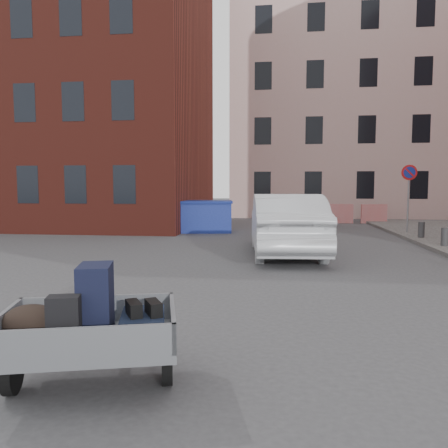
# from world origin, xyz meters

# --- Properties ---
(ground) EXTENTS (120.00, 120.00, 0.00)m
(ground) POSITION_xyz_m (0.00, 0.00, 0.00)
(ground) COLOR #38383A
(ground) RESTS_ON ground
(building_brick) EXTENTS (12.00, 10.00, 14.00)m
(building_brick) POSITION_xyz_m (-9.00, 13.00, 7.00)
(building_brick) COLOR #591E16
(building_brick) RESTS_ON ground
(building_pink) EXTENTS (16.00, 8.00, 14.00)m
(building_pink) POSITION_xyz_m (6.00, 22.00, 7.00)
(building_pink) COLOR beige
(building_pink) RESTS_ON ground
(no_parking_sign) EXTENTS (0.60, 0.09, 2.65)m
(no_parking_sign) POSITION_xyz_m (6.00, 9.48, 2.01)
(no_parking_sign) COLOR gray
(no_parking_sign) RESTS_ON sidewalk
(barriers) EXTENTS (4.70, 0.18, 1.00)m
(barriers) POSITION_xyz_m (4.20, 15.00, 0.50)
(barriers) COLOR red
(barriers) RESTS_ON ground
(trailer) EXTENTS (1.83, 1.96, 1.20)m
(trailer) POSITION_xyz_m (-0.87, -4.52, 0.61)
(trailer) COLOR black
(trailer) RESTS_ON ground
(dumpster) EXTENTS (3.36, 2.06, 1.33)m
(dumpster) POSITION_xyz_m (-2.58, 9.81, 0.67)
(dumpster) COLOR #203399
(dumpster) RESTS_ON ground
(silver_car) EXTENTS (2.25, 5.36, 1.72)m
(silver_car) POSITION_xyz_m (1.13, 4.11, 0.86)
(silver_car) COLOR silver
(silver_car) RESTS_ON ground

